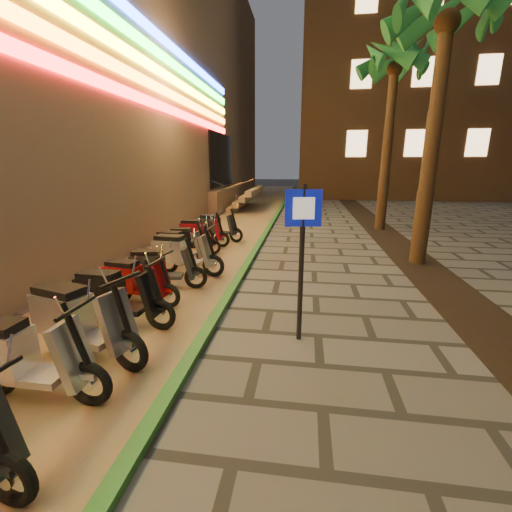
% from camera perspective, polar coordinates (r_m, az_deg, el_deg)
% --- Properties ---
extents(ground, '(120.00, 120.00, 0.00)m').
position_cam_1_polar(ground, '(3.57, -4.02, -31.24)').
color(ground, '#474442').
rests_on(ground, ground).
extents(parking_strip, '(3.40, 60.00, 0.01)m').
position_cam_1_polar(parking_strip, '(13.06, -5.97, 3.59)').
color(parking_strip, '#8C7251').
rests_on(parking_strip, ground).
extents(green_curb, '(0.18, 60.00, 0.10)m').
position_cam_1_polar(green_curb, '(12.75, 1.47, 3.59)').
color(green_curb, '#2B712A').
rests_on(green_curb, ground).
extents(planting_strip, '(1.20, 40.00, 0.02)m').
position_cam_1_polar(planting_strip, '(8.41, 29.02, -4.72)').
color(planting_strip, black).
rests_on(planting_strip, ground).
extents(apartment_block, '(18.00, 16.06, 25.00)m').
position_cam_1_polar(apartment_block, '(36.78, 24.48, 29.49)').
color(apartment_block, brown).
rests_on(apartment_block, ground).
extents(palm_c, '(2.97, 3.02, 6.91)m').
position_cam_1_polar(palm_c, '(10.37, 29.30, 31.00)').
color(palm_c, '#472D19').
rests_on(palm_c, ground).
extents(palm_d, '(2.97, 3.02, 7.16)m').
position_cam_1_polar(palm_d, '(15.10, 22.10, 26.92)').
color(palm_d, '#472D19').
rests_on(palm_d, ground).
extents(pedestrian_sign, '(0.51, 0.12, 2.32)m').
position_cam_1_polar(pedestrian_sign, '(4.89, 7.70, 2.18)').
color(pedestrian_sign, black).
rests_on(pedestrian_sign, ground).
extents(scooter_4, '(1.71, 0.60, 1.21)m').
position_cam_1_polar(scooter_4, '(4.73, -34.85, -13.62)').
color(scooter_4, black).
rests_on(scooter_4, ground).
extents(scooter_5, '(1.83, 0.92, 1.29)m').
position_cam_1_polar(scooter_5, '(5.27, -27.53, -9.31)').
color(scooter_5, black).
rests_on(scooter_5, ground).
extents(scooter_6, '(1.67, 0.59, 1.18)m').
position_cam_1_polar(scooter_6, '(6.04, -22.49, -6.17)').
color(scooter_6, black).
rests_on(scooter_6, ground).
extents(scooter_7, '(1.53, 0.62, 1.07)m').
position_cam_1_polar(scooter_7, '(6.87, -19.66, -3.81)').
color(scooter_7, black).
rests_on(scooter_7, ground).
extents(scooter_8, '(1.58, 0.67, 1.11)m').
position_cam_1_polar(scooter_8, '(7.49, -15.77, -1.81)').
color(scooter_8, black).
rests_on(scooter_8, ground).
extents(scooter_9, '(1.75, 0.64, 1.23)m').
position_cam_1_polar(scooter_9, '(8.36, -12.49, 0.52)').
color(scooter_9, black).
rests_on(scooter_9, ground).
extents(scooter_10, '(1.59, 0.61, 1.12)m').
position_cam_1_polar(scooter_10, '(9.30, -12.81, 1.65)').
color(scooter_10, black).
rests_on(scooter_10, ground).
extents(scooter_11, '(1.47, 0.63, 1.03)m').
position_cam_1_polar(scooter_11, '(10.17, -11.12, 2.66)').
color(scooter_11, black).
rests_on(scooter_11, ground).
extents(scooter_12, '(1.58, 0.56, 1.12)m').
position_cam_1_polar(scooter_12, '(11.15, -9.50, 4.01)').
color(scooter_12, black).
rests_on(scooter_12, ground).
extents(scooter_13, '(1.62, 0.80, 1.15)m').
position_cam_1_polar(scooter_13, '(11.98, -6.69, 4.94)').
color(scooter_13, black).
rests_on(scooter_13, ground).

